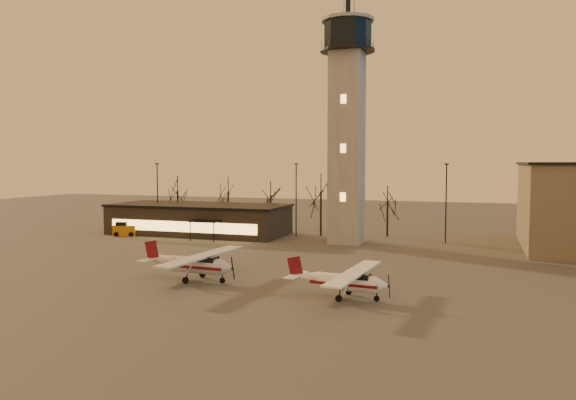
{
  "coord_description": "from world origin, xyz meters",
  "views": [
    {
      "loc": [
        15.78,
        -39.62,
        10.33
      ],
      "look_at": [
        -2.07,
        13.0,
        6.55
      ],
      "focal_mm": 35.0,
      "sensor_mm": 36.0,
      "label": 1
    }
  ],
  "objects": [
    {
      "name": "ground",
      "position": [
        0.0,
        0.0,
        0.0
      ],
      "size": [
        220.0,
        220.0,
        0.0
      ],
      "primitive_type": "plane",
      "color": "#4A4644",
      "rests_on": "ground"
    },
    {
      "name": "light_poles",
      "position": [
        0.5,
        31.0,
        5.41
      ],
      "size": [
        58.5,
        12.25,
        10.14
      ],
      "color": "black",
      "rests_on": "ground"
    },
    {
      "name": "tree_row",
      "position": [
        -13.7,
        39.16,
        5.94
      ],
      "size": [
        37.2,
        9.2,
        8.8
      ],
      "color": "black",
      "rests_on": "ground"
    },
    {
      "name": "control_tower",
      "position": [
        0.0,
        30.0,
        16.33
      ],
      "size": [
        6.8,
        6.8,
        32.6
      ],
      "color": "gray",
      "rests_on": "ground"
    },
    {
      "name": "cessna_rear",
      "position": [
        -7.04,
        3.48,
        1.13
      ],
      "size": [
        9.53,
        12.03,
        3.31
      ],
      "rotation": [
        0.0,
        0.0,
        -0.08
      ],
      "color": "silver",
      "rests_on": "ground"
    },
    {
      "name": "service_cart",
      "position": [
        -30.94,
        26.98,
        0.76
      ],
      "size": [
        3.5,
        2.74,
        1.99
      ],
      "rotation": [
        0.0,
        0.0,
        0.31
      ],
      "color": "#C2710B",
      "rests_on": "ground"
    },
    {
      "name": "terminal",
      "position": [
        -21.99,
        31.98,
        2.16
      ],
      "size": [
        25.4,
        12.2,
        4.3
      ],
      "color": "black",
      "rests_on": "ground"
    },
    {
      "name": "cessna_front",
      "position": [
        6.73,
        1.44,
        1.02
      ],
      "size": [
        8.59,
        10.84,
        2.98
      ],
      "rotation": [
        0.0,
        0.0,
        -0.08
      ],
      "color": "white",
      "rests_on": "ground"
    }
  ]
}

